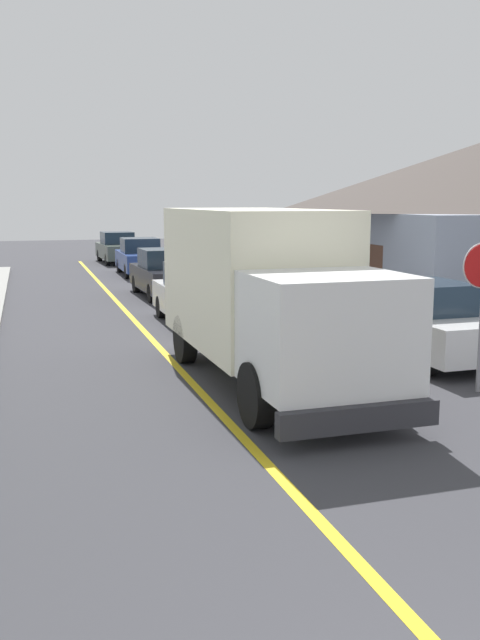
# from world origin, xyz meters

# --- Properties ---
(centre_line_yellow) EXTENTS (0.16, 56.00, 0.01)m
(centre_line_yellow) POSITION_xyz_m (0.00, 10.00, 0.00)
(centre_line_yellow) COLOR gold
(centre_line_yellow) RESTS_ON ground
(box_truck) EXTENTS (2.52, 7.22, 3.20)m
(box_truck) POSITION_xyz_m (1.34, 10.00, 1.77)
(box_truck) COLOR #F2EDCC
(box_truck) RESTS_ON ground
(parked_car_near) EXTENTS (1.84, 4.42, 1.67)m
(parked_car_near) POSITION_xyz_m (1.63, 16.39, 0.79)
(parked_car_near) COLOR silver
(parked_car_near) RESTS_ON ground
(parked_car_mid) EXTENTS (1.94, 4.46, 1.67)m
(parked_car_mid) POSITION_xyz_m (1.83, 22.32, 0.79)
(parked_car_mid) COLOR black
(parked_car_mid) RESTS_ON ground
(parked_car_far) EXTENTS (1.83, 4.41, 1.67)m
(parked_car_far) POSITION_xyz_m (2.13, 29.82, 0.79)
(parked_car_far) COLOR #2D4793
(parked_car_far) RESTS_ON ground
(parked_car_furthest) EXTENTS (1.99, 4.48, 1.67)m
(parked_car_furthest) POSITION_xyz_m (1.93, 36.42, 0.79)
(parked_car_furthest) COLOR #4C564C
(parked_car_furthest) RESTS_ON ground
(parked_van_across) EXTENTS (1.91, 4.44, 1.67)m
(parked_van_across) POSITION_xyz_m (5.20, 10.85, 0.79)
(parked_van_across) COLOR silver
(parked_van_across) RESTS_ON ground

